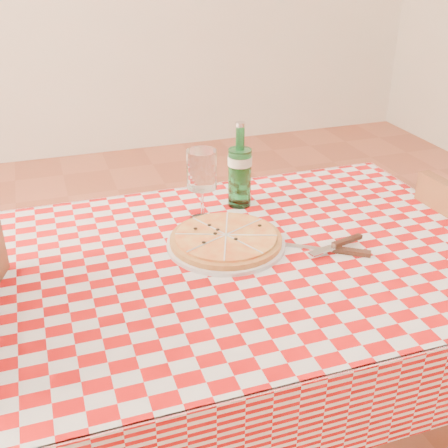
{
  "coord_description": "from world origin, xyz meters",
  "views": [
    {
      "loc": [
        -0.42,
        -1.11,
        1.45
      ],
      "look_at": [
        -0.02,
        0.06,
        0.82
      ],
      "focal_mm": 45.0,
      "sensor_mm": 36.0,
      "label": 1
    }
  ],
  "objects_px": {
    "pizza_plate": "(226,239)",
    "dining_table": "(239,289)",
    "water_bottle": "(240,165)",
    "wine_glass": "(202,186)"
  },
  "relations": [
    {
      "from": "pizza_plate",
      "to": "dining_table",
      "type": "bearing_deg",
      "value": -74.05
    },
    {
      "from": "dining_table",
      "to": "pizza_plate",
      "type": "relative_size",
      "value": 4.0
    },
    {
      "from": "water_bottle",
      "to": "pizza_plate",
      "type": "bearing_deg",
      "value": -118.05
    },
    {
      "from": "dining_table",
      "to": "pizza_plate",
      "type": "distance_m",
      "value": 0.13
    },
    {
      "from": "wine_glass",
      "to": "dining_table",
      "type": "bearing_deg",
      "value": -81.64
    },
    {
      "from": "pizza_plate",
      "to": "wine_glass",
      "type": "bearing_deg",
      "value": 95.49
    },
    {
      "from": "pizza_plate",
      "to": "wine_glass",
      "type": "relative_size",
      "value": 1.48
    },
    {
      "from": "water_bottle",
      "to": "wine_glass",
      "type": "height_order",
      "value": "water_bottle"
    },
    {
      "from": "dining_table",
      "to": "water_bottle",
      "type": "height_order",
      "value": "water_bottle"
    },
    {
      "from": "water_bottle",
      "to": "wine_glass",
      "type": "distance_m",
      "value": 0.15
    }
  ]
}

